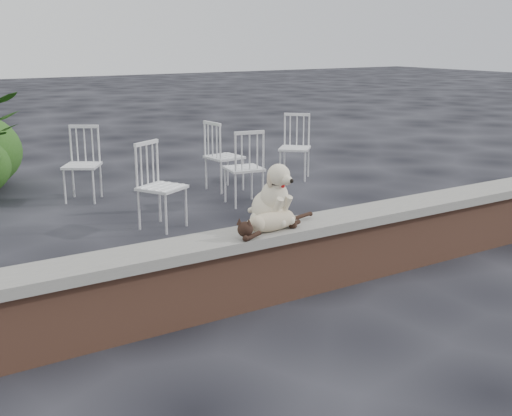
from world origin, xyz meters
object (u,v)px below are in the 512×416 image
chair_d (295,147)px  chair_b (82,164)px  chair_c (244,167)px  dog (269,193)px  chair_a (162,186)px  cat (271,220)px  chair_e (224,156)px

chair_d → chair_b: bearing=-142.8°
chair_c → chair_b: bearing=-27.9°
dog → chair_c: (1.34, 2.58, -0.37)m
chair_a → chair_b: bearing=73.5°
dog → chair_c: size_ratio=0.55×
dog → chair_b: (-0.29, 3.83, -0.37)m
chair_c → cat: bearing=72.2°
dog → chair_a: bearing=78.3°
dog → chair_d: dog is taller
cat → chair_a: bearing=76.4°
chair_e → chair_c: bearing=161.4°
dog → cat: bearing=-128.3°
chair_d → chair_c: size_ratio=1.00×
chair_e → chair_c: size_ratio=1.00×
chair_c → chair_d: bearing=-138.4°
cat → chair_d: size_ratio=1.07×
dog → chair_c: bearing=52.3°
cat → chair_a: (0.13, 2.31, -0.20)m
chair_d → chair_e: bearing=-132.7°
cat → chair_d: bearing=41.7°
dog → chair_d: bearing=41.3°
chair_e → chair_b: bearing=70.6°
chair_a → chair_c: same height
cat → chair_c: chair_c is taller
chair_d → chair_c: same height
chair_d → chair_c: (-1.40, -0.87, 0.00)m
chair_d → chair_e: size_ratio=1.00×
chair_b → chair_a: size_ratio=1.00×
dog → chair_b: bearing=84.1°
chair_b → chair_e: 1.87m
chair_a → chair_d: bearing=-2.4°
dog → cat: (-0.08, -0.15, -0.17)m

